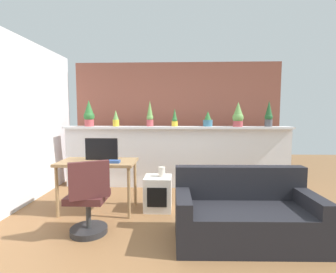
{
  "coord_description": "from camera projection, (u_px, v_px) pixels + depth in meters",
  "views": [
    {
      "loc": [
        0.03,
        -2.86,
        1.45
      ],
      "look_at": [
        -0.12,
        0.91,
        1.09
      ],
      "focal_mm": 27.1,
      "sensor_mm": 36.0,
      "label": 1
    }
  ],
  "objects": [
    {
      "name": "potted_plant_3",
      "position": [
        175.0,
        119.0,
        4.84
      ],
      "size": [
        0.12,
        0.12,
        0.34
      ],
      "color": "gold",
      "rests_on": "plant_shelf"
    },
    {
      "name": "potted_plant_2",
      "position": [
        150.0,
        115.0,
        4.85
      ],
      "size": [
        0.13,
        0.13,
        0.49
      ],
      "color": "#B7474C",
      "rests_on": "plant_shelf"
    },
    {
      "name": "desk",
      "position": [
        98.0,
        167.0,
        3.69
      ],
      "size": [
        1.1,
        0.6,
        0.75
      ],
      "color": "#99754C",
      "rests_on": "ground"
    },
    {
      "name": "potted_plant_4",
      "position": [
        208.0,
        120.0,
        4.82
      ],
      "size": [
        0.18,
        0.18,
        0.29
      ],
      "color": "#386B84",
      "rests_on": "plant_shelf"
    },
    {
      "name": "potted_plant_5",
      "position": [
        238.0,
        115.0,
        4.72
      ],
      "size": [
        0.2,
        0.2,
        0.46
      ],
      "color": "#B7474C",
      "rests_on": "plant_shelf"
    },
    {
      "name": "tv_monitor",
      "position": [
        102.0,
        149.0,
        3.75
      ],
      "size": [
        0.48,
        0.04,
        0.32
      ],
      "primitive_type": "cube",
      "color": "black",
      "rests_on": "desk"
    },
    {
      "name": "potted_plant_6",
      "position": [
        269.0,
        115.0,
        4.72
      ],
      "size": [
        0.15,
        0.15,
        0.48
      ],
      "color": "#4C4C51",
      "rests_on": "plant_shelf"
    },
    {
      "name": "office_chair",
      "position": [
        89.0,
        203.0,
        2.97
      ],
      "size": [
        0.52,
        0.52,
        0.91
      ],
      "color": "#262628",
      "rests_on": "ground"
    },
    {
      "name": "potted_plant_1",
      "position": [
        116.0,
        119.0,
        4.82
      ],
      "size": [
        0.12,
        0.12,
        0.31
      ],
      "color": "gold",
      "rests_on": "plant_shelf"
    },
    {
      "name": "vase_on_shelf",
      "position": [
        162.0,
        172.0,
        3.77
      ],
      "size": [
        0.1,
        0.1,
        0.14
      ],
      "primitive_type": "cylinder",
      "color": "silver",
      "rests_on": "side_cube_shelf"
    },
    {
      "name": "divider_wall",
      "position": [
        177.0,
        158.0,
        4.92
      ],
      "size": [
        4.31,
        0.16,
        1.15
      ],
      "primitive_type": "cube",
      "color": "silver",
      "rests_on": "ground"
    },
    {
      "name": "plant_shelf",
      "position": [
        177.0,
        127.0,
        4.82
      ],
      "size": [
        4.31,
        0.3,
        0.04
      ],
      "primitive_type": "cube",
      "color": "silver",
      "rests_on": "divider_wall"
    },
    {
      "name": "potted_plant_0",
      "position": [
        89.0,
        114.0,
        4.83
      ],
      "size": [
        0.2,
        0.2,
        0.5
      ],
      "color": "#B7474C",
      "rests_on": "plant_shelf"
    },
    {
      "name": "couch",
      "position": [
        245.0,
        216.0,
        2.87
      ],
      "size": [
        1.58,
        0.8,
        0.8
      ],
      "color": "black",
      "rests_on": "ground"
    },
    {
      "name": "ground_plane",
      "position": [
        175.0,
        236.0,
        2.98
      ],
      "size": [
        12.0,
        12.0,
        0.0
      ],
      "primitive_type": "plane",
      "color": "brown"
    },
    {
      "name": "side_cube_shelf",
      "position": [
        158.0,
        193.0,
        3.78
      ],
      "size": [
        0.4,
        0.41,
        0.5
      ],
      "color": "silver",
      "rests_on": "ground"
    },
    {
      "name": "brick_wall_behind",
      "position": [
        177.0,
        122.0,
        5.45
      ],
      "size": [
        4.31,
        0.1,
        2.5
      ],
      "primitive_type": "cube",
      "color": "brown",
      "rests_on": "ground"
    },
    {
      "name": "book_on_desk",
      "position": [
        114.0,
        162.0,
        3.54
      ],
      "size": [
        0.16,
        0.11,
        0.04
      ],
      "primitive_type": "cube",
      "color": "#2D4C8C",
      "rests_on": "desk"
    }
  ]
}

